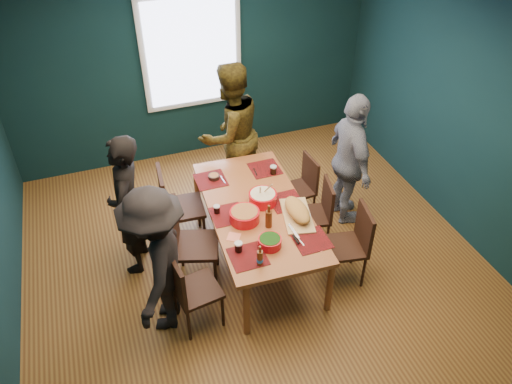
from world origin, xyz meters
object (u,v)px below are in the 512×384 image
(chair_left_far, at_px, (174,202))
(bowl_salad, at_px, (244,216))
(chair_right_mid, at_px, (319,209))
(chair_right_near, at_px, (354,240))
(person_far_left, at_px, (128,206))
(person_right, at_px, (350,161))
(bowl_dumpling, at_px, (263,198))
(person_near_left, at_px, (157,262))
(bowl_herbs, at_px, (270,242))
(chair_left_near, at_px, (188,287))
(dining_table, at_px, (257,213))
(person_back, at_px, (230,134))
(chair_left_mid, at_px, (186,239))
(chair_right_far, at_px, (303,183))
(cutting_board, at_px, (297,211))

(chair_left_far, height_order, bowl_salad, chair_left_far)
(chair_right_mid, height_order, chair_right_near, chair_right_near)
(person_far_left, relative_size, person_right, 0.98)
(chair_left_far, distance_m, chair_right_near, 2.02)
(bowl_salad, height_order, bowl_dumpling, bowl_dumpling)
(person_near_left, height_order, bowl_herbs, person_near_left)
(person_right, relative_size, bowl_dumpling, 5.58)
(chair_left_near, distance_m, bowl_herbs, 0.88)
(dining_table, xyz_separation_m, bowl_herbs, (-0.08, -0.58, 0.12))
(chair_left_far, height_order, person_back, person_back)
(chair_left_mid, xyz_separation_m, bowl_dumpling, (0.88, 0.10, 0.23))
(person_far_left, relative_size, person_back, 0.90)
(person_far_left, bearing_deg, bowl_herbs, 66.27)
(chair_right_far, relative_size, bowl_salad, 2.68)
(chair_right_mid, relative_size, cutting_board, 1.19)
(chair_right_mid, relative_size, person_far_left, 0.52)
(chair_left_near, bearing_deg, bowl_herbs, -5.78)
(chair_left_mid, height_order, chair_right_near, chair_left_mid)
(person_right, bearing_deg, chair_left_near, 119.84)
(dining_table, xyz_separation_m, person_near_left, (-1.15, -0.48, 0.12))
(dining_table, xyz_separation_m, person_back, (0.11, 1.28, 0.23))
(chair_left_mid, relative_size, bowl_herbs, 4.43)
(chair_right_near, distance_m, person_right, 1.05)
(chair_left_far, xyz_separation_m, person_right, (2.06, -0.26, 0.25))
(dining_table, bearing_deg, person_near_left, -154.61)
(bowl_herbs, bearing_deg, chair_left_near, -177.19)
(chair_right_mid, bearing_deg, chair_left_far, 172.01)
(person_back, xyz_separation_m, person_right, (1.17, -0.94, -0.07))
(chair_left_mid, height_order, chair_left_near, chair_left_mid)
(chair_right_far, height_order, chair_right_mid, chair_right_mid)
(dining_table, distance_m, chair_right_mid, 0.78)
(chair_left_mid, distance_m, chair_right_far, 1.70)
(chair_left_near, height_order, person_right, person_right)
(person_back, xyz_separation_m, cutting_board, (0.23, -1.55, -0.09))
(chair_left_near, relative_size, bowl_herbs, 4.02)
(person_right, bearing_deg, bowl_herbs, 130.33)
(chair_right_mid, bearing_deg, person_right, 42.88)
(chair_right_mid, bearing_deg, person_far_left, -178.19)
(dining_table, bearing_deg, bowl_salad, -139.77)
(chair_left_far, bearing_deg, person_right, -3.02)
(chair_left_far, xyz_separation_m, person_near_left, (-0.37, -1.08, 0.22))
(dining_table, height_order, bowl_dumpling, bowl_dumpling)
(chair_right_mid, relative_size, chair_right_near, 0.93)
(chair_right_far, height_order, person_right, person_right)
(dining_table, relative_size, person_far_left, 1.24)
(bowl_dumpling, bearing_deg, chair_right_far, 35.07)
(dining_table, xyz_separation_m, chair_right_mid, (0.76, 0.04, -0.19))
(bowl_salad, bearing_deg, cutting_board, -13.14)
(chair_right_far, relative_size, person_near_left, 0.51)
(chair_right_mid, height_order, person_near_left, person_near_left)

